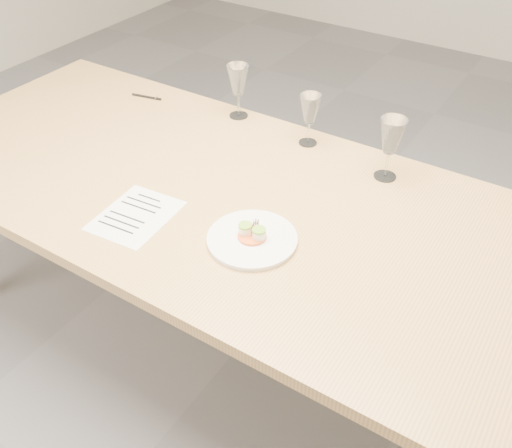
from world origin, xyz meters
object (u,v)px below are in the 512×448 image
Objects in this scene: dinner_plate at (252,238)px; ballpoint_pen at (147,97)px; recipe_sheet at (136,216)px; wine_glass_0 at (238,81)px; dining_table at (234,211)px; wine_glass_2 at (391,137)px; wine_glass_1 at (310,110)px.

dinner_plate is 1.00m from ballpoint_pen.
wine_glass_0 is at bearing 92.87° from recipe_sheet.
dining_table is 0.55m from wine_glass_2.
dinner_plate is 0.59m from wine_glass_1.
dinner_plate is at bearing -43.57° from ballpoint_pen.
wine_glass_1 is (0.05, 0.40, 0.20)m from dining_table.
wine_glass_2 is at bearing 44.02° from dining_table.
dinner_plate is 1.22× the size of wine_glass_2.
dinner_plate is (0.18, -0.16, 0.08)m from dining_table.
dinner_plate is at bearing 9.09° from recipe_sheet.
ballpoint_pen reaches higher than recipe_sheet.
recipe_sheet is at bearing -166.08° from dinner_plate.
wine_glass_0 is at bearing 122.28° from dining_table.
recipe_sheet is at bearing -132.30° from wine_glass_2.
ballpoint_pen is 0.62× the size of wine_glass_2.
recipe_sheet is (-0.36, -0.09, -0.01)m from dinner_plate.
ballpoint_pen reaches higher than dining_table.
dining_table is at bearing 137.54° from dinner_plate.
dining_table is 0.77m from ballpoint_pen.
wine_glass_0 is (-0.28, 0.44, 0.21)m from dining_table.
wine_glass_0 reaches higher than recipe_sheet.
wine_glass_0 is 1.10× the size of wine_glass_1.
dinner_plate is at bearing -110.10° from wine_glass_2.
wine_glass_2 reaches higher than wine_glass_0.
wine_glass_0 is 0.64m from wine_glass_2.
wine_glass_0 reaches higher than ballpoint_pen.
recipe_sheet is 2.08× the size of ballpoint_pen.
wine_glass_1 is (-0.13, 0.56, 0.12)m from dinner_plate.
dinner_plate is 0.37m from recipe_sheet.
recipe_sheet is at bearing -63.13° from ballpoint_pen.
wine_glass_0 is at bearing 173.77° from wine_glass_1.
dining_table is 11.73× the size of wine_glass_0.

